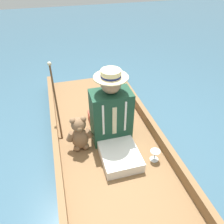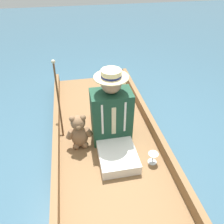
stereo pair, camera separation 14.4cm
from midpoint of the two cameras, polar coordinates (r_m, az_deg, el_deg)
The scene contains 7 objects.
ground_plane at distance 2.54m, azimuth -2.81°, elevation -9.41°, with size 16.00×16.00×0.00m, color #385B70.
punt_boat at distance 2.49m, azimuth -2.86°, elevation -8.35°, with size 1.17×3.03×0.23m.
seat_cushion at distance 2.69m, azimuth -2.97°, elevation -1.57°, with size 0.41×0.29×0.11m.
seated_person at distance 2.25m, azimuth -1.67°, elevation -2.00°, with size 0.42×0.72×0.84m.
teddy_bear at distance 2.30m, azimuth -10.24°, elevation -5.76°, with size 0.29×0.17×0.41m.
wine_glass at distance 2.24m, azimuth 9.35°, elevation -10.68°, with size 0.10×0.10×0.12m.
walking_cane at distance 2.45m, azimuth -16.36°, elevation 4.24°, with size 0.04×0.35×0.80m.
Camera 1 is at (0.42, 1.71, 1.83)m, focal length 35.00 mm.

